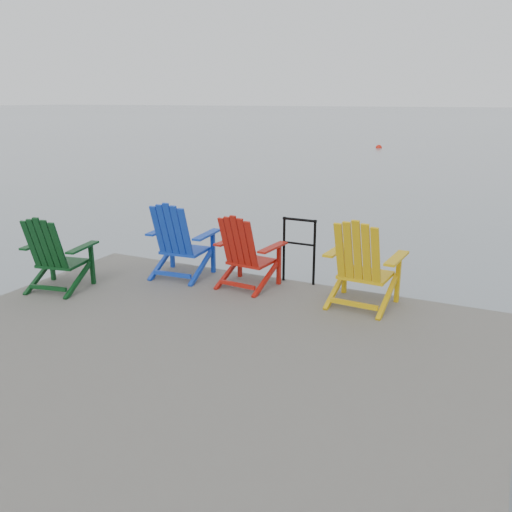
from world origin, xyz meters
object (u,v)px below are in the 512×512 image
at_px(chair_yellow, 363,263).
at_px(chair_green, 55,253).
at_px(handrail, 299,244).
at_px(chair_blue, 180,239).
at_px(buoy_b, 379,148).
at_px(chair_red, 246,251).

bearing_deg(chair_yellow, chair_green, -159.35).
bearing_deg(handrail, chair_yellow, -26.15).
relative_size(chair_blue, buoy_b, 2.77).
relative_size(handrail, buoy_b, 2.31).
height_order(handrail, chair_blue, chair_blue).
distance_m(chair_green, chair_blue, 1.64).
bearing_deg(buoy_b, chair_yellow, -76.97).
bearing_deg(chair_blue, handrail, 12.87).
bearing_deg(chair_blue, chair_red, -3.71).
bearing_deg(buoy_b, chair_red, -80.08).
xyz_separation_m(chair_green, chair_yellow, (3.75, 1.16, 0.05)).
xyz_separation_m(chair_red, buoy_b, (-4.82, 27.58, -1.00)).
bearing_deg(chair_green, chair_yellow, 6.66).
height_order(handrail, chair_green, chair_green).
bearing_deg(chair_red, buoy_b, 105.16).
height_order(chair_green, buoy_b, chair_green).
distance_m(handrail, chair_red, 0.74).
distance_m(handrail, buoy_b, 27.64).
distance_m(handrail, chair_yellow, 1.12).
distance_m(chair_green, chair_red, 2.48).
bearing_deg(chair_red, chair_blue, -174.17).
xyz_separation_m(chair_yellow, buoy_b, (-6.39, 27.59, -1.05)).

